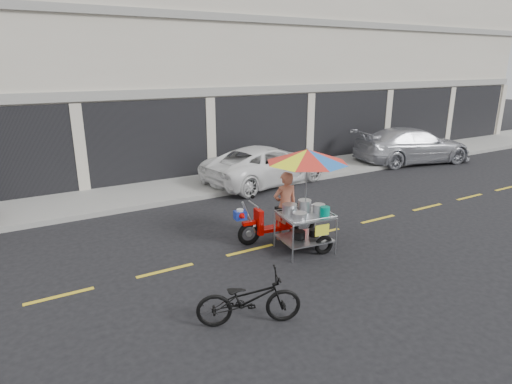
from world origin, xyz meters
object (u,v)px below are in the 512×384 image
silver_pickup (413,145)px  white_pickup (267,165)px  near_bicycle (249,299)px  food_vendor_rig (298,184)px

silver_pickup → white_pickup: bearing=99.3°
white_pickup → near_bicycle: bearing=135.9°
white_pickup → near_bicycle: size_ratio=2.78×
white_pickup → food_vendor_rig: 5.54m
white_pickup → silver_pickup: (7.03, -0.34, 0.08)m
silver_pickup → near_bicycle: silver_pickup is taller
silver_pickup → near_bicycle: size_ratio=2.99×
near_bicycle → food_vendor_rig: (2.48, 2.18, 1.04)m
food_vendor_rig → near_bicycle: bearing=-132.1°
near_bicycle → food_vendor_rig: size_ratio=0.72×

